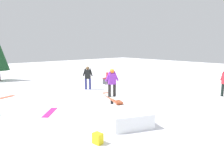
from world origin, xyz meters
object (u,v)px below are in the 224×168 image
Objects in this scene: bystander_black at (88,77)px; loose_snowboard_coral at (3,98)px; loose_snowboard_magenta at (50,112)px; backpack_on_snow at (98,138)px; rail_feature at (112,99)px; main_rider_on_rail at (112,83)px; folding_chair at (107,79)px.

loose_snowboard_coral is at bearing 33.43° from bystander_black.
loose_snowboard_magenta is 3.91m from backpack_on_snow.
rail_feature is 0.74m from main_rider_on_rail.
rail_feature is 1.28× the size of bystander_black.
folding_chair is at bearing -115.17° from bystander_black.
main_rider_on_rail is 3.09m from loose_snowboard_magenta.
folding_chair is at bearing 133.38° from backpack_on_snow.
backpack_on_snow is (-2.21, 2.55, -0.39)m from rail_feature.
main_rider_on_rail is 1.55× the size of folding_chair.
bystander_black is 1.78× the size of folding_chair.
rail_feature reaches higher than loose_snowboard_coral.
loose_snowboard_coral is 8.24m from backpack_on_snow.
main_rider_on_rail is at bearing 113.67° from bystander_black.
bystander_black is 5.38m from loose_snowboard_magenta.
rail_feature is at bearing -82.10° from loose_snowboard_coral.
folding_chair is 2.59× the size of backpack_on_snow.
main_rider_on_rail is at bearing -82.10° from loose_snowboard_coral.
rail_feature is at bearing 113.67° from bystander_black.
rail_feature is 1.47× the size of main_rider_on_rail.
main_rider_on_rail is 0.87× the size of bystander_black.
backpack_on_snow is at bearing 146.10° from main_rider_on_rail.
bystander_black is at bearing -8.06° from main_rider_on_rail.
loose_snowboard_magenta is at bearing 170.65° from backpack_on_snow.
bystander_black reaches higher than rail_feature.
backpack_on_snow is at bearing -141.03° from loose_snowboard_magenta.
backpack_on_snow is at bearing -105.44° from loose_snowboard_coral.
folding_chair reaches higher than backpack_on_snow.
folding_chair is (5.55, -4.36, -0.15)m from rail_feature.
bystander_black is 2.47m from folding_chair.
main_rider_on_rail is at bearing 126.02° from backpack_on_snow.
rail_feature is 5.89× the size of backpack_on_snow.
main_rider_on_rail reaches higher than bystander_black.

